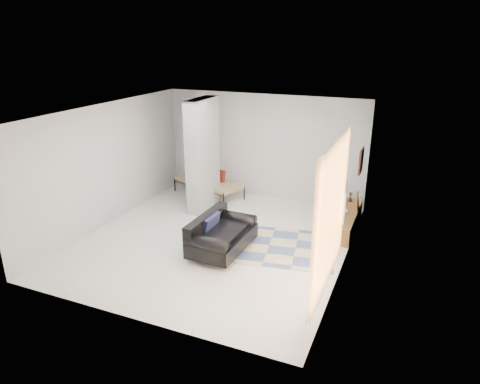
% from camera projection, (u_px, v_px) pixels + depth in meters
% --- Properties ---
extents(floor, '(6.00, 6.00, 0.00)m').
position_uv_depth(floor, '(216.00, 240.00, 9.35)').
color(floor, white).
rests_on(floor, ground).
extents(ceiling, '(6.00, 6.00, 0.00)m').
position_uv_depth(ceiling, '(213.00, 112.00, 8.39)').
color(ceiling, white).
rests_on(ceiling, wall_back).
extents(wall_back, '(6.00, 0.00, 6.00)m').
position_uv_depth(wall_back, '(263.00, 147.00, 11.47)').
color(wall_back, silver).
rests_on(wall_back, ground).
extents(wall_front, '(6.00, 0.00, 6.00)m').
position_uv_depth(wall_front, '(125.00, 239.00, 6.27)').
color(wall_front, silver).
rests_on(wall_front, ground).
extents(wall_left, '(0.00, 6.00, 6.00)m').
position_uv_depth(wall_left, '(107.00, 165.00, 9.87)').
color(wall_left, silver).
rests_on(wall_left, ground).
extents(wall_right, '(0.00, 6.00, 6.00)m').
position_uv_depth(wall_right, '(349.00, 198.00, 7.87)').
color(wall_right, silver).
rests_on(wall_right, ground).
extents(partition_column, '(0.35, 1.20, 2.80)m').
position_uv_depth(partition_column, '(203.00, 155.00, 10.65)').
color(partition_column, '#A1A6A8').
rests_on(partition_column, floor).
extents(hallway_door, '(0.85, 0.06, 2.04)m').
position_uv_depth(hallway_door, '(194.00, 153.00, 12.32)').
color(hallway_door, silver).
rests_on(hallway_door, floor).
extents(curtain, '(0.00, 2.55, 2.55)m').
position_uv_depth(curtain, '(332.00, 217.00, 6.89)').
color(curtain, '#EA983D').
rests_on(curtain, wall_right).
extents(wall_art, '(0.04, 0.45, 0.55)m').
position_uv_depth(wall_art, '(361.00, 161.00, 9.27)').
color(wall_art, '#3B1A10').
rests_on(wall_art, wall_right).
extents(media_console, '(0.45, 1.94, 0.80)m').
position_uv_depth(media_console, '(346.00, 220.00, 9.84)').
color(media_console, brown).
rests_on(media_console, floor).
extents(loveseat, '(0.98, 1.63, 0.76)m').
position_uv_depth(loveseat, '(220.00, 235.00, 8.78)').
color(loveseat, silver).
rests_on(loveseat, floor).
extents(daybed, '(2.13, 1.43, 0.77)m').
position_uv_depth(daybed, '(208.00, 181.00, 11.87)').
color(daybed, black).
rests_on(daybed, floor).
extents(area_rug, '(3.00, 2.27, 0.01)m').
position_uv_depth(area_rug, '(269.00, 245.00, 9.10)').
color(area_rug, beige).
rests_on(area_rug, floor).
extents(cylinder_lamp, '(0.13, 0.13, 0.68)m').
position_uv_depth(cylinder_lamp, '(342.00, 209.00, 9.07)').
color(cylinder_lamp, silver).
rests_on(cylinder_lamp, media_console).
extents(bronze_figurine, '(0.12, 0.12, 0.23)m').
position_uv_depth(bronze_figurine, '(350.00, 197.00, 10.40)').
color(bronze_figurine, black).
rests_on(bronze_figurine, media_console).
extents(vase, '(0.17, 0.17, 0.17)m').
position_uv_depth(vase, '(344.00, 210.00, 9.70)').
color(vase, white).
rests_on(vase, media_console).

